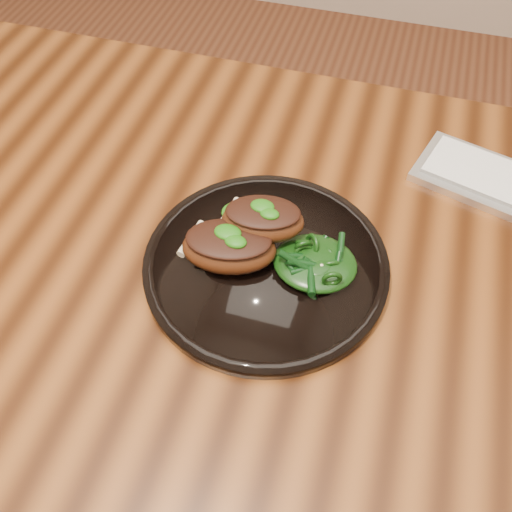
% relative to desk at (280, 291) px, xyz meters
% --- Properties ---
extents(desk, '(1.60, 0.80, 0.75)m').
position_rel_desk_xyz_m(desk, '(0.00, 0.00, 0.00)').
color(desk, black).
rests_on(desk, ground).
extents(plate, '(0.31, 0.31, 0.02)m').
position_rel_desk_xyz_m(plate, '(-0.01, -0.03, 0.09)').
color(plate, black).
rests_on(plate, desk).
extents(lamb_chop_front, '(0.13, 0.09, 0.05)m').
position_rel_desk_xyz_m(lamb_chop_front, '(-0.06, -0.04, 0.13)').
color(lamb_chop_front, '#4A210E').
rests_on(lamb_chop_front, plate).
extents(lamb_chop_back, '(0.11, 0.08, 0.05)m').
position_rel_desk_xyz_m(lamb_chop_back, '(-0.03, 0.00, 0.14)').
color(lamb_chop_back, '#4A210E').
rests_on(lamb_chop_back, plate).
extents(herb_smear, '(0.08, 0.05, 0.01)m').
position_rel_desk_xyz_m(herb_smear, '(-0.05, 0.04, 0.10)').
color(herb_smear, '#0E4907').
rests_on(herb_smear, plate).
extents(greens_heap, '(0.10, 0.10, 0.04)m').
position_rel_desk_xyz_m(greens_heap, '(0.05, -0.02, 0.12)').
color(greens_heap, black).
rests_on(greens_heap, plate).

